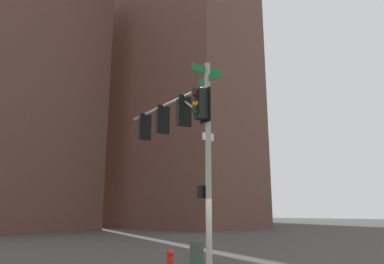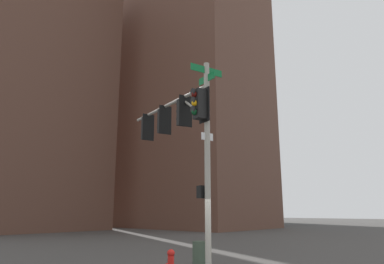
{
  "view_description": "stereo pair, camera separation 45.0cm",
  "coord_description": "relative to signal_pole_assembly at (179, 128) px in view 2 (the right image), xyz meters",
  "views": [
    {
      "loc": [
        -6.51,
        8.84,
        2.13
      ],
      "look_at": [
        1.08,
        -0.32,
        4.83
      ],
      "focal_mm": 32.77,
      "sensor_mm": 36.0,
      "label": 1
    },
    {
      "loc": [
        -6.85,
        8.55,
        2.13
      ],
      "look_at": [
        1.08,
        -0.32,
        4.83
      ],
      "focal_mm": 32.77,
      "sensor_mm": 36.0,
      "label": 2
    }
  ],
  "objects": [
    {
      "name": "signal_pole_assembly",
      "position": [
        0.0,
        0.0,
        0.0
      ],
      "size": [
        5.72,
        2.08,
        7.06
      ],
      "rotation": [
        0.0,
        0.0,
        6.02
      ],
      "color": "#9E998C",
      "rests_on": "ground_plane"
    },
    {
      "name": "fire_hydrant",
      "position": [
        0.2,
        0.16,
        -4.65
      ],
      "size": [
        0.34,
        0.26,
        0.87
      ],
      "color": "red",
      "rests_on": "ground_plane"
    },
    {
      "name": "litter_bin",
      "position": [
        0.93,
        -2.18,
        -4.64
      ],
      "size": [
        0.56,
        0.56,
        0.95
      ],
      "primitive_type": "cylinder",
      "color": "#384738",
      "rests_on": "ground_plane"
    },
    {
      "name": "building_brick_nearside",
      "position": [
        23.14,
        -26.99,
        24.45
      ],
      "size": [
        18.84,
        14.04,
        59.14
      ],
      "primitive_type": "cube",
      "color": "brown",
      "rests_on": "ground_plane"
    },
    {
      "name": "building_brick_midblock",
      "position": [
        35.11,
        -8.39,
        11.34
      ],
      "size": [
        17.94,
        15.47,
        32.92
      ],
      "primitive_type": "cube",
      "color": "brown",
      "rests_on": "ground_plane"
    },
    {
      "name": "building_glass_tower",
      "position": [
        39.17,
        -43.33,
        37.47
      ],
      "size": [
        23.85,
        23.43,
        85.18
      ],
      "primitive_type": "cube",
      "color": "#7A99B2",
      "rests_on": "ground_plane"
    }
  ]
}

